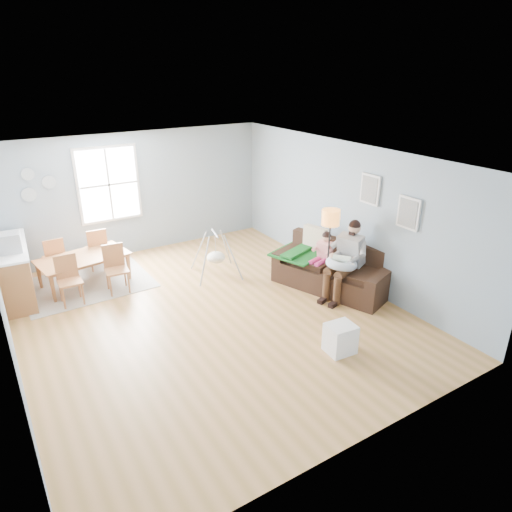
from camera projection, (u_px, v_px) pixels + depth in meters
room at (204, 177)px, 6.97m from camera, size 8.40×9.40×3.90m
window at (109, 184)px, 9.68m from camera, size 1.32×0.08×1.62m
pictures at (389, 201)px, 7.81m from camera, size 0.05×1.34×0.74m
wall_plates at (35, 185)px, 8.94m from camera, size 0.67×0.02×0.66m
sofa at (333, 272)px, 8.78m from camera, size 1.62×2.37×0.89m
green_throw at (300, 253)px, 9.04m from camera, size 1.23×1.15×0.04m
beige_pillow at (315, 239)px, 9.08m from camera, size 0.27×0.53×0.51m
father at (346, 257)px, 8.33m from camera, size 1.05×0.67×1.42m
nursing_pillow at (341, 264)px, 8.23m from camera, size 0.70×0.69×0.23m
infant at (340, 259)px, 8.22m from camera, size 0.30×0.38×0.15m
toddler at (323, 250)px, 8.67m from camera, size 0.58×0.39×0.86m
floor_lamp at (330, 225)px, 8.25m from camera, size 0.32×0.32×1.61m
storage_cube at (340, 339)px, 6.82m from camera, size 0.44×0.40×0.46m
rug at (88, 284)px, 9.01m from camera, size 2.40×1.85×0.01m
dining_table at (86, 271)px, 8.89m from camera, size 1.77×1.17×0.58m
chair_sw at (68, 277)px, 8.15m from camera, size 0.41×0.41×0.89m
chair_se at (115, 265)px, 8.58m from camera, size 0.45×0.45×0.91m
chair_nw at (55, 256)px, 9.05m from camera, size 0.42×0.42×0.88m
chair_ne at (97, 247)px, 9.46m from camera, size 0.42×0.42×0.91m
counter at (16, 271)px, 8.35m from camera, size 0.65×1.85×1.02m
monitor at (9, 243)px, 7.81m from camera, size 0.38×0.37×0.34m
baby_swing at (216, 257)px, 9.24m from camera, size 1.08×1.10×0.92m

